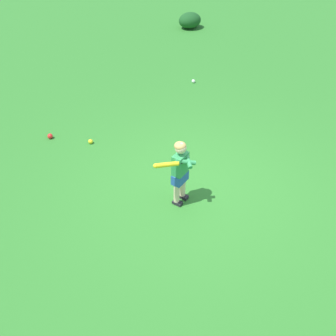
{
  "coord_description": "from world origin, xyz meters",
  "views": [
    {
      "loc": [
        -3.2,
        -3.55,
        4.05
      ],
      "look_at": [
        -0.45,
        0.2,
        0.45
      ],
      "focal_mm": 40.92,
      "sensor_mm": 36.0,
      "label": 1
    }
  ],
  "objects_px": {
    "child_batter": "(180,168)",
    "play_ball_behind_batter": "(193,81)",
    "play_ball_by_bucket": "(50,136)",
    "play_ball_far_left": "(91,141)"
  },
  "relations": [
    {
      "from": "play_ball_by_bucket",
      "to": "child_batter",
      "type": "bearing_deg",
      "value": -72.32
    },
    {
      "from": "child_batter",
      "to": "play_ball_far_left",
      "type": "xyz_separation_m",
      "value": [
        -0.37,
        2.25,
        -0.61
      ]
    },
    {
      "from": "play_ball_far_left",
      "to": "play_ball_by_bucket",
      "type": "height_order",
      "value": "play_ball_by_bucket"
    },
    {
      "from": "play_ball_far_left",
      "to": "play_ball_by_bucket",
      "type": "bearing_deg",
      "value": 131.57
    },
    {
      "from": "child_batter",
      "to": "play_ball_behind_batter",
      "type": "distance_m",
      "value": 4.3
    },
    {
      "from": "child_batter",
      "to": "play_ball_by_bucket",
      "type": "bearing_deg",
      "value": 107.68
    },
    {
      "from": "child_batter",
      "to": "play_ball_by_bucket",
      "type": "xyz_separation_m",
      "value": [
        -0.91,
        2.87,
        -0.6
      ]
    },
    {
      "from": "play_ball_by_bucket",
      "to": "play_ball_far_left",
      "type": "bearing_deg",
      "value": -48.43
    },
    {
      "from": "play_ball_far_left",
      "to": "play_ball_behind_batter",
      "type": "bearing_deg",
      "value": 15.5
    },
    {
      "from": "child_batter",
      "to": "play_ball_far_left",
      "type": "distance_m",
      "value": 2.36
    }
  ]
}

